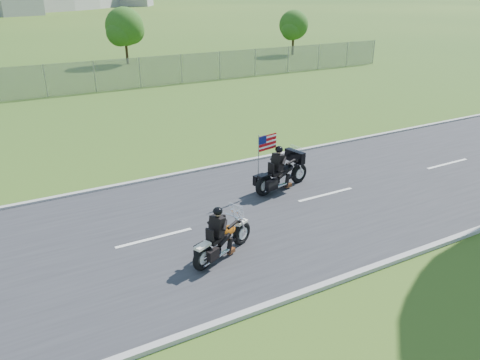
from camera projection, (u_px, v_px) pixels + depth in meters
ground at (219, 223)px, 13.90m from camera, size 420.00×420.00×0.00m
road at (219, 222)px, 13.90m from camera, size 120.00×8.00×0.04m
curb_north at (170, 176)px, 17.15m from camera, size 120.00×0.18×0.12m
curb_south at (298, 295)px, 10.61m from camera, size 120.00×0.18×0.12m
tree_fence_near at (125, 29)px, 39.67m from camera, size 3.52×3.28×4.75m
tree_fence_far at (294, 27)px, 45.26m from camera, size 3.08×2.87×4.20m
motorcycle_lead at (222, 241)px, 12.00m from camera, size 2.11×1.12×1.50m
motorcycle_follow at (282, 174)px, 15.94m from camera, size 2.40×1.00×2.02m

